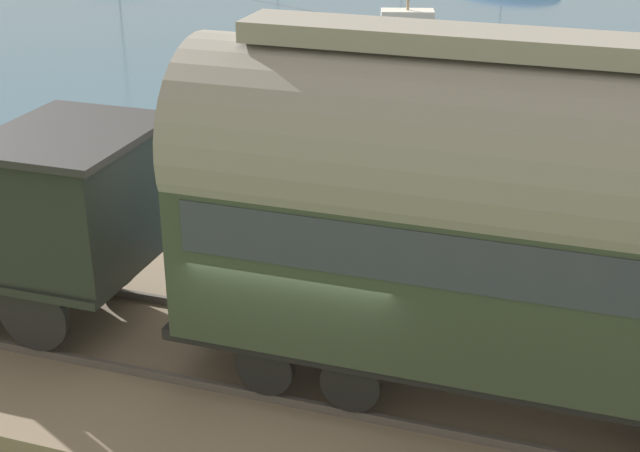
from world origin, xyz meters
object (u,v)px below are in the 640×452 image
passenger_coach (544,217)px  sailboat_brown (407,34)px  rowboat_mid_harbor (498,144)px  steam_locomotive (12,207)px  rowboat_far_out (234,142)px

passenger_coach → sailboat_brown: sailboat_brown is taller
rowboat_mid_harbor → steam_locomotive: bearing=143.3°
steam_locomotive → rowboat_far_out: size_ratio=2.13×
sailboat_brown → rowboat_far_out: 11.69m
passenger_coach → rowboat_far_out: (9.10, 7.89, -2.90)m
rowboat_far_out → passenger_coach: bearing=-114.4°
rowboat_mid_harbor → rowboat_far_out: bearing=97.2°
rowboat_mid_harbor → passenger_coach: bearing=179.1°
sailboat_brown → rowboat_mid_harbor: size_ratio=3.01×
sailboat_brown → rowboat_far_out: bearing=156.5°
steam_locomotive → passenger_coach: passenger_coach is taller
steam_locomotive → rowboat_mid_harbor: 12.49m
passenger_coach → rowboat_mid_harbor: (11.02, 1.81, -2.93)m
passenger_coach → rowboat_far_out: size_ratio=3.35×
steam_locomotive → rowboat_mid_harbor: bearing=-26.5°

